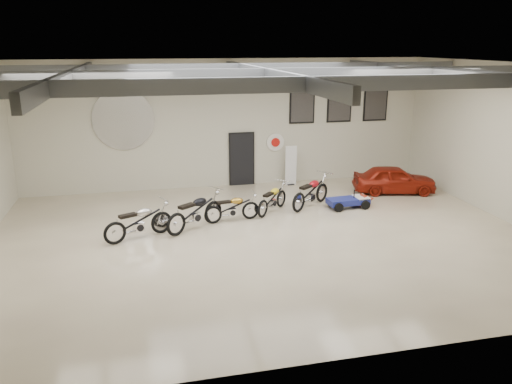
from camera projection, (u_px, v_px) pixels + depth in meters
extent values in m
cube|color=beige|center=(265.00, 239.00, 14.73)|extent=(16.00, 12.00, 0.01)
cube|color=gray|center=(266.00, 65.00, 13.30)|extent=(16.00, 12.00, 0.01)
cube|color=beige|center=(229.00, 124.00, 19.61)|extent=(16.00, 0.02, 5.00)
cube|color=beige|center=(511.00, 144.00, 15.73)|extent=(0.02, 12.00, 5.00)
cube|color=black|center=(242.00, 160.00, 20.09)|extent=(0.92, 0.08, 2.10)
imported|color=maroon|center=(394.00, 179.00, 19.16)|extent=(1.92, 3.31, 1.06)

